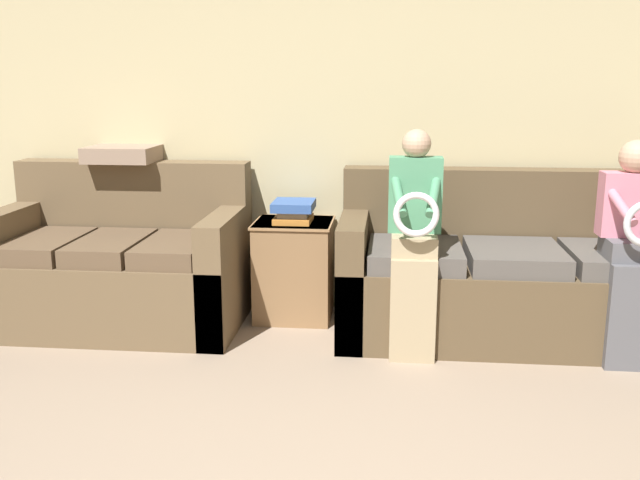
% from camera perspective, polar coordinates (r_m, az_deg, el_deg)
% --- Properties ---
extents(wall_back, '(6.86, 0.06, 2.55)m').
position_cam_1_polar(wall_back, '(4.70, 2.77, 9.71)').
color(wall_back, '#C6B789').
rests_on(wall_back, ground_plane).
extents(couch_main, '(2.03, 0.86, 0.98)m').
position_cam_1_polar(couch_main, '(4.44, 14.88, -2.98)').
color(couch_main, brown).
rests_on(couch_main, ground_plane).
extents(couch_side, '(1.54, 0.90, 1.00)m').
position_cam_1_polar(couch_side, '(4.69, -15.63, -2.18)').
color(couch_side, brown).
rests_on(couch_side, ground_plane).
extents(child_left_seated, '(0.30, 0.37, 1.26)m').
position_cam_1_polar(child_left_seated, '(3.96, 7.56, 0.48)').
color(child_left_seated, tan).
rests_on(child_left_seated, ground_plane).
extents(child_right_seated, '(0.34, 0.38, 1.21)m').
position_cam_1_polar(child_right_seated, '(4.17, 23.84, -0.21)').
color(child_right_seated, '#56565B').
rests_on(child_right_seated, ground_plane).
extents(side_shelf, '(0.50, 0.45, 0.64)m').
position_cam_1_polar(side_shelf, '(4.61, -2.10, -2.30)').
color(side_shelf, olive).
rests_on(side_shelf, ground_plane).
extents(book_stack, '(0.26, 0.29, 0.13)m').
position_cam_1_polar(book_stack, '(4.52, -2.12, 2.35)').
color(book_stack, orange).
rests_on(book_stack, side_shelf).
extents(throw_pillow, '(0.44, 0.44, 0.10)m').
position_cam_1_polar(throw_pillow, '(4.86, -15.36, 6.70)').
color(throw_pillow, gray).
rests_on(throw_pillow, couch_side).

